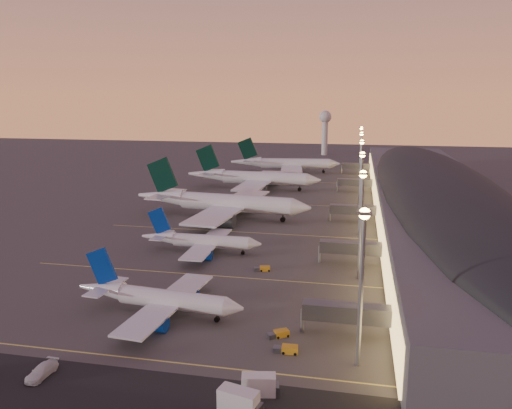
% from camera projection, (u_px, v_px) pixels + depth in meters
% --- Properties ---
extents(ground, '(700.00, 700.00, 0.00)m').
position_uv_depth(ground, '(212.00, 268.00, 125.13)').
color(ground, '#403D3B').
extents(airliner_narrow_south, '(35.68, 31.99, 12.74)m').
position_uv_depth(airliner_narrow_south, '(158.00, 298.00, 98.11)').
color(airliner_narrow_south, silver).
rests_on(airliner_narrow_south, ground).
extents(airliner_narrow_north, '(34.24, 30.45, 12.28)m').
position_uv_depth(airliner_narrow_north, '(201.00, 241.00, 137.68)').
color(airliner_narrow_north, silver).
rests_on(airliner_narrow_north, ground).
extents(airliner_wide_near, '(65.60, 60.07, 20.98)m').
position_uv_depth(airliner_wide_near, '(221.00, 203.00, 177.17)').
color(airliner_wide_near, silver).
rests_on(airliner_wide_near, ground).
extents(airliner_wide_mid, '(63.67, 57.98, 20.38)m').
position_uv_depth(airliner_wide_mid, '(253.00, 178.00, 232.36)').
color(airliner_wide_mid, silver).
rests_on(airliner_wide_mid, ground).
extents(airliner_wide_far, '(62.20, 57.13, 19.91)m').
position_uv_depth(airliner_wide_far, '(285.00, 164.00, 283.22)').
color(airliner_wide_far, silver).
rests_on(airliner_wide_far, ground).
extents(terminal_building, '(56.35, 255.00, 17.46)m').
position_uv_depth(terminal_building, '(433.00, 191.00, 180.55)').
color(terminal_building, '#4F4E53').
rests_on(terminal_building, ground).
extents(light_masts, '(2.20, 217.20, 25.90)m').
position_uv_depth(light_masts, '(361.00, 168.00, 176.62)').
color(light_masts, gray).
rests_on(light_masts, ground).
extents(radar_tower, '(9.00, 9.00, 32.50)m').
position_uv_depth(radar_tower, '(325.00, 125.00, 367.57)').
color(radar_tower, silver).
rests_on(radar_tower, ground).
extents(service_lane, '(260.00, 16.00, 0.01)m').
position_uv_depth(service_lane, '(101.00, 397.00, 71.50)').
color(service_lane, black).
rests_on(service_lane, ground).
extents(lane_markings, '(90.00, 180.36, 0.00)m').
position_uv_depth(lane_markings, '(247.00, 228.00, 163.44)').
color(lane_markings, '#D8C659').
rests_on(lane_markings, ground).
extents(baggage_tug_a, '(4.13, 1.93, 1.22)m').
position_uv_depth(baggage_tug_a, '(287.00, 349.00, 83.80)').
color(baggage_tug_a, '#C6881A').
rests_on(baggage_tug_a, ground).
extents(baggage_tug_b, '(4.10, 3.34, 1.16)m').
position_uv_depth(baggage_tug_b, '(279.00, 334.00, 89.29)').
color(baggage_tug_b, '#C6881A').
rests_on(baggage_tug_b, ground).
extents(baggage_tug_c, '(4.11, 2.42, 1.15)m').
position_uv_depth(baggage_tug_c, '(263.00, 269.00, 123.33)').
color(baggage_tug_c, '#C6881A').
rests_on(baggage_tug_c, ground).
extents(catering_truck_a, '(6.40, 3.68, 3.38)m').
position_uv_depth(catering_truck_a, '(241.00, 403.00, 67.44)').
color(catering_truck_a, silver).
rests_on(catering_truck_a, ground).
extents(catering_truck_b, '(5.69, 2.99, 3.04)m').
position_uv_depth(catering_truck_b, '(261.00, 385.00, 71.80)').
color(catering_truck_b, silver).
rests_on(catering_truck_b, ground).
extents(service_van_c, '(2.78, 6.14, 1.75)m').
position_uv_depth(service_van_c, '(42.00, 371.00, 76.53)').
color(service_van_c, silver).
rests_on(service_van_c, ground).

